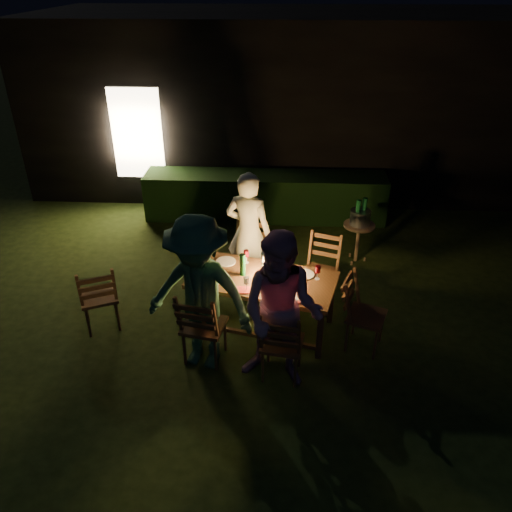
# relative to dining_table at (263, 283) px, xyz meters

# --- Properties ---
(garden_envelope) EXTENTS (40.00, 40.00, 3.20)m
(garden_envelope) POSITION_rel_dining_table_xyz_m (0.40, 5.59, 0.94)
(garden_envelope) COLOR black
(garden_envelope) RESTS_ON ground
(dining_table) EXTENTS (1.87, 1.26, 0.71)m
(dining_table) POSITION_rel_dining_table_xyz_m (0.00, 0.00, 0.00)
(dining_table) COLOR #482F18
(dining_table) RESTS_ON ground
(chair_near_left) EXTENTS (0.54, 0.56, 1.01)m
(chair_near_left) POSITION_rel_dining_table_xyz_m (-0.63, -0.63, -0.34)
(chair_near_left) COLOR #482F18
(chair_near_left) RESTS_ON ground
(chair_near_right) EXTENTS (0.50, 0.53, 0.96)m
(chair_near_right) POSITION_rel_dining_table_xyz_m (0.24, -0.86, -0.35)
(chair_near_right) COLOR #482F18
(chair_near_right) RESTS_ON ground
(chair_far_left) EXTENTS (0.54, 0.57, 0.99)m
(chair_far_left) POSITION_rel_dining_table_xyz_m (-0.24, 0.86, -0.34)
(chair_far_left) COLOR #482F18
(chair_far_left) RESTS_ON ground
(chair_far_right) EXTENTS (0.56, 0.58, 0.96)m
(chair_far_right) POSITION_rel_dining_table_xyz_m (0.73, 0.61, -0.35)
(chair_far_right) COLOR #482F18
(chair_far_right) RESTS_ON ground
(chair_end) EXTENTS (0.58, 0.56, 0.96)m
(chair_end) POSITION_rel_dining_table_xyz_m (1.19, -0.31, -0.35)
(chair_end) COLOR #482F18
(chair_end) RESTS_ON ground
(chair_spare) EXTENTS (0.58, 0.59, 0.96)m
(chair_spare) POSITION_rel_dining_table_xyz_m (-1.98, -0.12, -0.35)
(chair_spare) COLOR #482F18
(chair_spare) RESTS_ON ground
(person_house_side) EXTENTS (0.70, 0.55, 1.70)m
(person_house_side) POSITION_rel_dining_table_xyz_m (-0.23, 0.91, 0.21)
(person_house_side) COLOR beige
(person_house_side) RESTS_ON ground
(person_opp_right) EXTENTS (1.01, 0.87, 1.78)m
(person_opp_right) POSITION_rel_dining_table_xyz_m (0.23, -0.91, 0.25)
(person_opp_right) COLOR #AD7795
(person_opp_right) RESTS_ON ground
(person_opp_left) EXTENTS (1.32, 0.96, 1.83)m
(person_opp_left) POSITION_rel_dining_table_xyz_m (-0.64, -0.68, 0.27)
(person_opp_left) COLOR #306143
(person_opp_left) RESTS_ON ground
(lantern) EXTENTS (0.16, 0.16, 0.35)m
(lantern) POSITION_rel_dining_table_xyz_m (0.06, 0.04, 0.23)
(lantern) COLOR white
(lantern) RESTS_ON dining_table
(plate_far_left) EXTENTS (0.25, 0.25, 0.01)m
(plate_far_left) POSITION_rel_dining_table_xyz_m (-0.48, 0.35, 0.08)
(plate_far_left) COLOR white
(plate_far_left) RESTS_ON dining_table
(plate_near_left) EXTENTS (0.25, 0.25, 0.01)m
(plate_near_left) POSITION_rel_dining_table_xyz_m (-0.59, -0.07, 0.08)
(plate_near_left) COLOR white
(plate_near_left) RESTS_ON dining_table
(plate_far_right) EXTENTS (0.25, 0.25, 0.01)m
(plate_far_right) POSITION_rel_dining_table_xyz_m (0.49, 0.10, 0.08)
(plate_far_right) COLOR white
(plate_far_right) RESTS_ON dining_table
(plate_near_right) EXTENTS (0.25, 0.25, 0.01)m
(plate_near_right) POSITION_rel_dining_table_xyz_m (0.38, -0.33, 0.08)
(plate_near_right) COLOR white
(plate_near_right) RESTS_ON dining_table
(wineglass_a) EXTENTS (0.06, 0.06, 0.18)m
(wineglass_a) POSITION_rel_dining_table_xyz_m (-0.22, 0.35, 0.16)
(wineglass_a) COLOR #59070F
(wineglass_a) RESTS_ON dining_table
(wineglass_b) EXTENTS (0.06, 0.06, 0.18)m
(wineglass_b) POSITION_rel_dining_table_xyz_m (-0.73, 0.07, 0.16)
(wineglass_b) COLOR #59070F
(wineglass_b) RESTS_ON dining_table
(wineglass_c) EXTENTS (0.06, 0.06, 0.18)m
(wineglass_c) POSITION_rel_dining_table_xyz_m (0.22, -0.35, 0.16)
(wineglass_c) COLOR #59070F
(wineglass_c) RESTS_ON dining_table
(wineglass_d) EXTENTS (0.06, 0.06, 0.18)m
(wineglass_d) POSITION_rel_dining_table_xyz_m (0.65, 0.02, 0.16)
(wineglass_d) COLOR #59070F
(wineglass_d) RESTS_ON dining_table
(wineglass_e) EXTENTS (0.06, 0.06, 0.18)m
(wineglass_e) POSITION_rel_dining_table_xyz_m (-0.17, -0.26, 0.16)
(wineglass_e) COLOR silver
(wineglass_e) RESTS_ON dining_table
(bottle_table) EXTENTS (0.07, 0.07, 0.28)m
(bottle_table) POSITION_rel_dining_table_xyz_m (-0.24, 0.06, 0.21)
(bottle_table) COLOR #0F471E
(bottle_table) RESTS_ON dining_table
(napkin_left) EXTENTS (0.18, 0.14, 0.01)m
(napkin_left) POSITION_rel_dining_table_xyz_m (-0.23, -0.27, 0.08)
(napkin_left) COLOR red
(napkin_left) RESTS_ON dining_table
(napkin_right) EXTENTS (0.18, 0.14, 0.01)m
(napkin_right) POSITION_rel_dining_table_xyz_m (0.46, -0.43, 0.08)
(napkin_right) COLOR red
(napkin_right) RESTS_ON dining_table
(phone) EXTENTS (0.14, 0.07, 0.01)m
(phone) POSITION_rel_dining_table_xyz_m (-0.68, -0.13, 0.07)
(phone) COLOR black
(phone) RESTS_ON dining_table
(side_table) EXTENTS (0.46, 0.46, 0.63)m
(side_table) POSITION_rel_dining_table_xyz_m (1.36, 1.69, -0.09)
(side_table) COLOR #876343
(side_table) RESTS_ON ground
(ice_bucket) EXTENTS (0.30, 0.30, 0.22)m
(ice_bucket) POSITION_rel_dining_table_xyz_m (1.36, 1.69, 0.09)
(ice_bucket) COLOR #A5A8AD
(ice_bucket) RESTS_ON side_table
(bottle_bucket_a) EXTENTS (0.07, 0.07, 0.32)m
(bottle_bucket_a) POSITION_rel_dining_table_xyz_m (1.31, 1.65, 0.14)
(bottle_bucket_a) COLOR #0F471E
(bottle_bucket_a) RESTS_ON side_table
(bottle_bucket_b) EXTENTS (0.07, 0.07, 0.32)m
(bottle_bucket_b) POSITION_rel_dining_table_xyz_m (1.41, 1.73, 0.14)
(bottle_bucket_b) COLOR #0F471E
(bottle_bucket_b) RESTS_ON side_table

